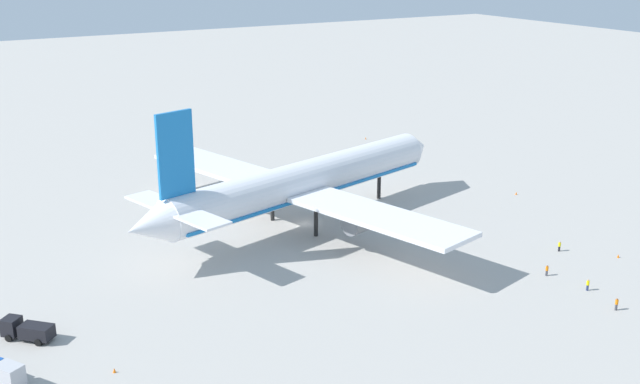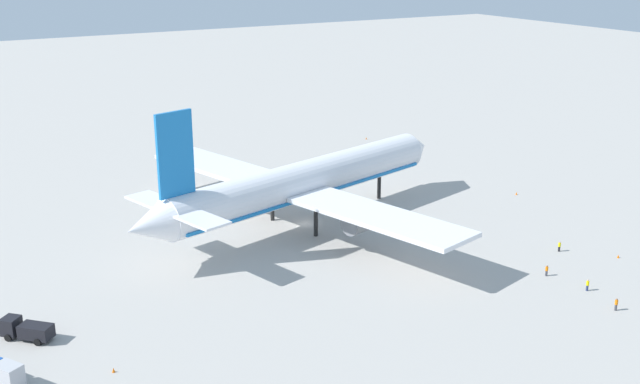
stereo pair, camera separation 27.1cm
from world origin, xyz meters
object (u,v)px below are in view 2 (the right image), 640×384
at_px(airliner, 300,183).
at_px(service_truck_0, 3,373).
at_px(traffic_cone_0, 366,138).
at_px(ground_worker_0, 559,246).
at_px(service_truck_1, 26,329).
at_px(ground_worker_2, 616,304).
at_px(traffic_cone_2, 516,193).
at_px(ground_worker_1, 547,271).
at_px(traffic_cone_1, 113,370).
at_px(ground_worker_3, 587,285).
at_px(traffic_cone_4, 618,256).

distance_m(airliner, service_truck_0, 58.95).
relative_size(service_truck_0, traffic_cone_0, 9.37).
xyz_separation_m(service_truck_0, traffic_cone_0, (94.66, 72.66, -1.30)).
bearing_deg(ground_worker_0, service_truck_1, 170.89).
xyz_separation_m(ground_worker_2, traffic_cone_2, (23.31, 42.58, -0.60)).
xyz_separation_m(traffic_cone_0, traffic_cone_2, (0.78, -50.93, 0.00)).
height_order(service_truck_1, ground_worker_1, service_truck_1).
bearing_deg(ground_worker_1, airliner, 119.91).
distance_m(ground_worker_0, traffic_cone_1, 70.06).
relative_size(ground_worker_2, traffic_cone_2, 3.12).
bearing_deg(service_truck_0, traffic_cone_1, -15.52).
relative_size(ground_worker_3, traffic_cone_4, 3.00).
height_order(ground_worker_1, ground_worker_3, ground_worker_3).
height_order(ground_worker_0, traffic_cone_0, ground_worker_0).
bearing_deg(service_truck_1, ground_worker_1, -14.80).
bearing_deg(service_truck_0, service_truck_1, 67.40).
bearing_deg(ground_worker_0, traffic_cone_0, 79.75).
bearing_deg(service_truck_1, ground_worker_2, -24.18).
relative_size(ground_worker_1, traffic_cone_2, 2.98).
distance_m(ground_worker_1, traffic_cone_2, 37.87).
distance_m(ground_worker_1, traffic_cone_0, 84.00).
bearing_deg(traffic_cone_4, traffic_cone_0, 84.56).
relative_size(traffic_cone_2, traffic_cone_4, 1.00).
bearing_deg(traffic_cone_4, traffic_cone_2, 74.46).
relative_size(airliner, ground_worker_0, 41.52).
height_order(ground_worker_2, ground_worker_3, ground_worker_2).
bearing_deg(ground_worker_1, service_truck_0, 173.43).
bearing_deg(airliner, service_truck_1, -159.25).
bearing_deg(ground_worker_2, airliner, 112.83).
relative_size(traffic_cone_1, traffic_cone_2, 1.00).
height_order(airliner, ground_worker_1, airliner).
xyz_separation_m(airliner, service_truck_0, (-51.67, -27.76, -5.97)).
distance_m(ground_worker_2, traffic_cone_2, 48.55).
xyz_separation_m(airliner, traffic_cone_2, (43.77, -6.02, -7.27)).
distance_m(service_truck_1, ground_worker_2, 74.63).
xyz_separation_m(service_truck_1, ground_worker_1, (68.39, -18.06, -0.51)).
xyz_separation_m(service_truck_0, service_truck_1, (4.04, 9.72, -0.24)).
height_order(service_truck_0, ground_worker_0, service_truck_0).
relative_size(ground_worker_1, ground_worker_3, 0.99).
height_order(ground_worker_0, traffic_cone_4, ground_worker_0).
height_order(ground_worker_3, traffic_cone_4, ground_worker_3).
bearing_deg(service_truck_0, ground_worker_3, -11.35).
relative_size(ground_worker_1, ground_worker_2, 0.96).
bearing_deg(ground_worker_3, traffic_cone_2, 59.14).
bearing_deg(traffic_cone_1, ground_worker_0, 0.35).
distance_m(service_truck_0, traffic_cone_4, 87.36).
bearing_deg(ground_worker_1, traffic_cone_1, 175.07).
bearing_deg(traffic_cone_4, airliner, 133.74).
height_order(service_truck_0, traffic_cone_0, service_truck_0).
xyz_separation_m(ground_worker_3, traffic_cone_0, (21.04, 87.43, -0.56)).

